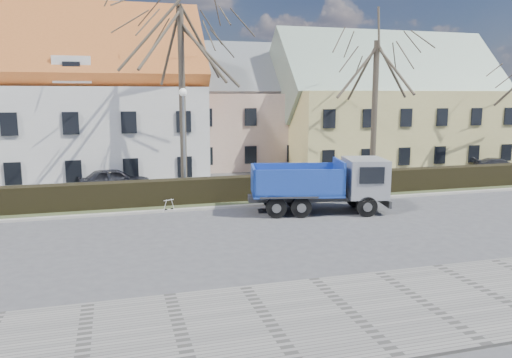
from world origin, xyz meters
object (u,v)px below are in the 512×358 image
object	(u,v)px
streetlight	(184,145)
parked_car_a	(114,180)
dump_truck	(314,185)
cart_frame	(165,206)
parked_car_b	(499,165)

from	to	relation	value
streetlight	parked_car_a	size ratio (longest dim) A/B	1.46
dump_truck	cart_frame	distance (m)	7.39
dump_truck	cart_frame	size ratio (longest dim) A/B	9.01
dump_truck	streetlight	bearing A→B (deg)	154.45
streetlight	dump_truck	bearing A→B (deg)	-38.01
cart_frame	parked_car_b	xyz separation A→B (m)	(25.26, 6.14, 0.19)
streetlight	cart_frame	xyz separation A→B (m)	(-1.36, -2.51, -2.72)
parked_car_a	cart_frame	bearing A→B (deg)	-168.27
dump_truck	parked_car_b	world-z (taller)	dump_truck
parked_car_b	dump_truck	bearing A→B (deg)	134.49
cart_frame	streetlight	bearing A→B (deg)	61.52
parked_car_a	parked_car_b	xyz separation A→B (m)	(27.61, -0.16, -0.18)
streetlight	cart_frame	distance (m)	3.94
streetlight	cart_frame	world-z (taller)	streetlight
cart_frame	parked_car_b	world-z (taller)	parked_car_b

